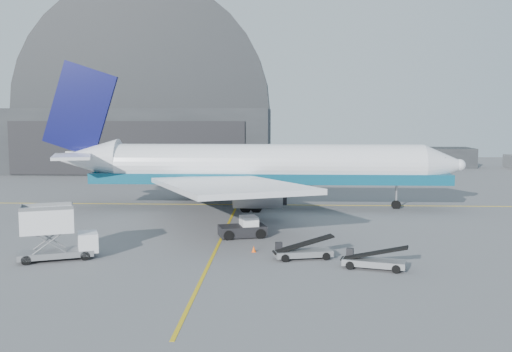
{
  "coord_description": "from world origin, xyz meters",
  "views": [
    {
      "loc": [
        5.18,
        -48.17,
        10.87
      ],
      "look_at": [
        2.65,
        10.84,
        4.5
      ],
      "focal_mm": 40.0,
      "sensor_mm": 36.0,
      "label": 1
    }
  ],
  "objects_px": {
    "airliner": "(252,167)",
    "pushback_tug": "(244,229)",
    "belt_loader_b": "(373,261)",
    "belt_loader_a": "(302,252)",
    "catering_truck": "(55,234)"
  },
  "relations": [
    {
      "from": "airliner",
      "to": "belt_loader_b",
      "type": "distance_m",
      "value": 28.36
    },
    {
      "from": "airliner",
      "to": "catering_truck",
      "type": "distance_m",
      "value": 28.33
    },
    {
      "from": "belt_loader_a",
      "to": "pushback_tug",
      "type": "bearing_deg",
      "value": 110.34
    },
    {
      "from": "belt_loader_a",
      "to": "belt_loader_b",
      "type": "distance_m",
      "value": 5.54
    },
    {
      "from": "pushback_tug",
      "to": "belt_loader_a",
      "type": "relative_size",
      "value": 0.96
    },
    {
      "from": "pushback_tug",
      "to": "belt_loader_b",
      "type": "distance_m",
      "value": 14.19
    },
    {
      "from": "belt_loader_b",
      "to": "pushback_tug",
      "type": "bearing_deg",
      "value": 149.37
    },
    {
      "from": "airliner",
      "to": "belt_loader_b",
      "type": "bearing_deg",
      "value": -69.29
    },
    {
      "from": "belt_loader_b",
      "to": "catering_truck",
      "type": "bearing_deg",
      "value": -168.38
    },
    {
      "from": "pushback_tug",
      "to": "belt_loader_b",
      "type": "relative_size",
      "value": 0.96
    },
    {
      "from": "belt_loader_a",
      "to": "belt_loader_b",
      "type": "xyz_separation_m",
      "value": [
        4.9,
        -2.59,
        0.0
      ]
    },
    {
      "from": "belt_loader_b",
      "to": "airliner",
      "type": "bearing_deg",
      "value": 126.04
    },
    {
      "from": "pushback_tug",
      "to": "belt_loader_a",
      "type": "distance_m",
      "value": 9.09
    },
    {
      "from": "airliner",
      "to": "pushback_tug",
      "type": "relative_size",
      "value": 10.85
    },
    {
      "from": "pushback_tug",
      "to": "belt_loader_b",
      "type": "height_order",
      "value": "pushback_tug"
    }
  ]
}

